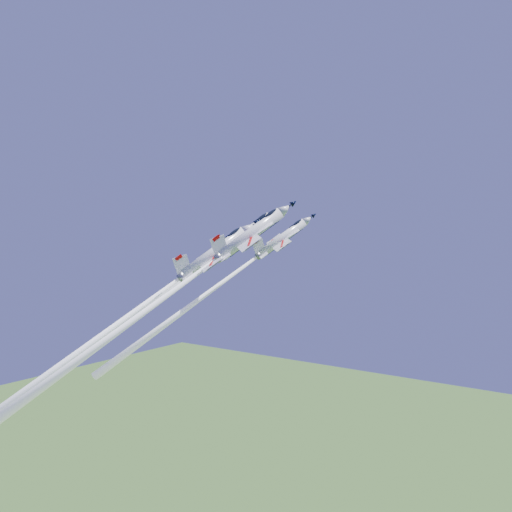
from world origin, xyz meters
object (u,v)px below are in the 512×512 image
Objects in this scene: jet_right at (144,312)px; jet_left at (194,272)px; jet_lead at (212,290)px; jet_slot at (99,337)px.

jet_left is at bearing 139.03° from jet_right.
jet_lead is 0.70× the size of jet_slot.
jet_lead is at bearing 99.22° from jet_slot.
jet_left is (-5.48, 0.82, 3.30)m from jet_lead.
jet_right reaches higher than jet_left.
jet_right is at bearing 65.03° from jet_slot.
jet_right is at bearing -61.52° from jet_lead.
jet_left reaches higher than jet_slot.
jet_lead is 0.75× the size of jet_right.
jet_lead is 23.10m from jet_slot.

